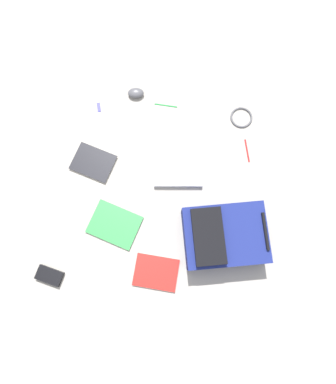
# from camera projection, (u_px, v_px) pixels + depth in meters

# --- Properties ---
(ground_plane) EXTENTS (3.96, 3.96, 0.00)m
(ground_plane) POSITION_uv_depth(u_px,v_px,m) (167.00, 191.00, 1.90)
(ground_plane) COLOR gray
(backpack) EXTENTS (0.41, 0.49, 0.19)m
(backpack) POSITION_uv_depth(u_px,v_px,m) (223.00, 236.00, 1.76)
(backpack) COLOR navy
(backpack) RESTS_ON ground_plane
(laptop) EXTENTS (0.35, 0.32, 0.03)m
(laptop) POSITION_uv_depth(u_px,v_px,m) (178.00, 161.00, 1.91)
(laptop) COLOR #929296
(laptop) RESTS_ON ground_plane
(book_manual) EXTENTS (0.27, 0.31, 0.01)m
(book_manual) POSITION_uv_depth(u_px,v_px,m) (115.00, 225.00, 1.85)
(book_manual) COLOR silver
(book_manual) RESTS_ON ground_plane
(book_red) EXTENTS (0.23, 0.27, 0.02)m
(book_red) POSITION_uv_depth(u_px,v_px,m) (93.00, 163.00, 1.92)
(book_red) COLOR silver
(book_red) RESTS_ON ground_plane
(book_comic) EXTENTS (0.18, 0.24, 0.02)m
(book_comic) POSITION_uv_depth(u_px,v_px,m) (156.00, 272.00, 1.79)
(book_comic) COLOR silver
(book_comic) RESTS_ON ground_plane
(computer_mouse) EXTENTS (0.08, 0.10, 0.04)m
(computer_mouse) POSITION_uv_depth(u_px,v_px,m) (136.00, 93.00, 2.00)
(computer_mouse) COLOR #4C4C51
(computer_mouse) RESTS_ON ground_plane
(cable_coil) EXTENTS (0.13, 0.13, 0.01)m
(cable_coil) POSITION_uv_depth(u_px,v_px,m) (241.00, 118.00, 1.98)
(cable_coil) COLOR #4C4C51
(cable_coil) RESTS_ON ground_plane
(power_brick) EXTENTS (0.10, 0.15, 0.03)m
(power_brick) POSITION_uv_depth(u_px,v_px,m) (50.00, 275.00, 1.78)
(power_brick) COLOR black
(power_brick) RESTS_ON ground_plane
(pen_black) EXTENTS (0.01, 0.14, 0.01)m
(pen_black) POSITION_uv_depth(u_px,v_px,m) (166.00, 105.00, 2.00)
(pen_black) COLOR #198C33
(pen_black) RESTS_ON ground_plane
(pen_blue) EXTENTS (0.14, 0.05, 0.01)m
(pen_blue) POSITION_uv_depth(u_px,v_px,m) (247.00, 150.00, 1.94)
(pen_blue) COLOR red
(pen_blue) RESTS_ON ground_plane
(usb_stick) EXTENTS (0.06, 0.03, 0.01)m
(usb_stick) POSITION_uv_depth(u_px,v_px,m) (99.00, 107.00, 2.00)
(usb_stick) COLOR #191999
(usb_stick) RESTS_ON ground_plane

